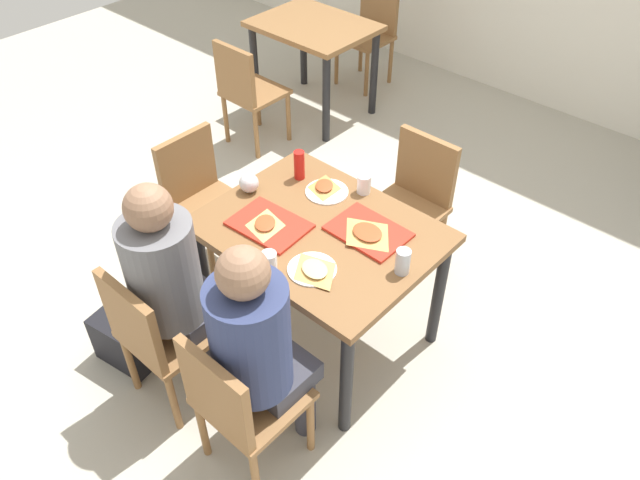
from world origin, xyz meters
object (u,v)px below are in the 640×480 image
chair_near_left (156,332)px  chair_near_right (237,401)px  main_table (320,244)px  background_chair_far (371,28)px  pizza_slice_b (367,233)px  person_in_red (172,278)px  paper_plate_near_edge (312,269)px  plastic_cup_a (364,184)px  background_table (314,39)px  tray_red_near (269,225)px  foil_bundle (249,183)px  background_chair_near (246,88)px  paper_plate_center (327,192)px  tray_red_far (368,231)px  plastic_cup_b (269,262)px  pizza_slice_a (265,224)px  condiment_bottle (299,165)px  soda_can (403,261)px  chair_left_end (201,193)px  pizza_slice_d (315,270)px  pizza_slice_c (324,187)px  chair_far_side (414,196)px  person_in_brown_jacket (258,343)px

chair_near_left → chair_near_right: size_ratio=1.00×
main_table → background_chair_far: size_ratio=1.31×
chair_near_left → pizza_slice_b: bearing=62.2°
person_in_red → paper_plate_near_edge: bearing=44.9°
plastic_cup_a → background_table: bearing=139.2°
tray_red_near → plastic_cup_a: bearing=72.2°
foil_bundle → background_chair_near: 1.64m
tray_red_near → paper_plate_near_edge: (0.36, -0.09, -0.00)m
paper_plate_center → pizza_slice_b: pizza_slice_b is taller
tray_red_far → plastic_cup_b: bearing=-108.5°
main_table → pizza_slice_a: 0.29m
main_table → background_table: 2.44m
condiment_bottle → background_table: condiment_bottle is taller
person_in_red → pizza_slice_a: bearing=81.0°
paper_plate_center → pizza_slice_a: 0.41m
tray_red_near → soda_can: size_ratio=2.95×
chair_near_left → chair_left_end: size_ratio=1.00×
pizza_slice_d → background_chair_far: background_chair_far is taller
pizza_slice_a → soda_can: bearing=16.4°
main_table → person_in_red: size_ratio=0.88×
plastic_cup_b → pizza_slice_c: bearing=109.8°
condiment_bottle → background_table: bearing=130.4°
background_table → paper_plate_center: bearing=-45.8°
background_chair_far → background_table: bearing=-90.0°
tray_red_far → pizza_slice_c: pizza_slice_c is taller
pizza_slice_b → background_chair_far: background_chair_far is taller
chair_far_side → plastic_cup_b: bearing=-88.7°
pizza_slice_c → paper_plate_near_edge: bearing=-53.4°
main_table → foil_bundle: (-0.46, -0.02, 0.15)m
pizza_slice_c → background_table: size_ratio=0.23×
pizza_slice_d → condiment_bottle: size_ratio=1.45×
paper_plate_near_edge → plastic_cup_b: (-0.14, -0.13, 0.05)m
pizza_slice_b → background_table: pizza_slice_b is taller
background_table → person_in_red: bearing=-60.3°
person_in_red → background_chair_far: person_in_red is taller
main_table → pizza_slice_b: pizza_slice_b is taller
main_table → pizza_slice_c: pizza_slice_c is taller
pizza_slice_a → background_table: size_ratio=0.25×
chair_near_left → person_in_red: bearing=90.0°
plastic_cup_b → background_table: size_ratio=0.11×
background_table → pizza_slice_d: bearing=-47.4°
main_table → person_in_brown_jacket: size_ratio=0.88×
pizza_slice_d → plastic_cup_a: plastic_cup_a is taller
main_table → soda_can: (0.46, 0.02, 0.16)m
main_table → tray_red_near: tray_red_near is taller
tray_red_near → condiment_bottle: condiment_bottle is taller
person_in_red → pizza_slice_c: bearing=84.9°
chair_left_end → soda_can: (1.39, 0.02, 0.32)m
background_chair_far → tray_red_far: bearing=-52.1°
paper_plate_center → pizza_slice_b: 0.39m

